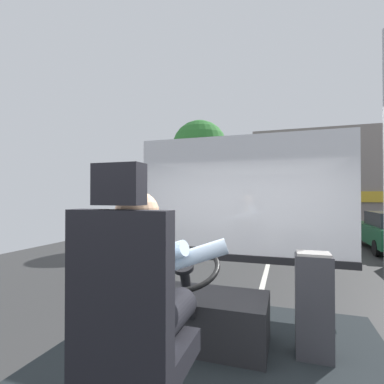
% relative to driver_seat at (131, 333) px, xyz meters
% --- Properties ---
extents(ground, '(18.00, 44.00, 0.06)m').
position_rel_driver_seat_xyz_m(ground, '(0.17, 9.37, -1.44)').
color(ground, '#333333').
extents(driver_seat, '(0.48, 0.48, 1.38)m').
position_rel_driver_seat_xyz_m(driver_seat, '(0.00, 0.00, 0.00)').
color(driver_seat, black).
rests_on(driver_seat, bus_floor).
extents(bus_driver, '(0.79, 0.56, 0.74)m').
position_rel_driver_seat_xyz_m(bus_driver, '(0.00, 0.12, 0.18)').
color(bus_driver, black).
rests_on(bus_driver, driver_seat).
extents(steering_console, '(1.10, 0.98, 0.85)m').
position_rel_driver_seat_xyz_m(steering_console, '(0.00, 1.16, -0.38)').
color(steering_console, black).
rests_on(steering_console, bus_floor).
extents(fare_box, '(0.27, 0.20, 0.80)m').
position_rel_driver_seat_xyz_m(fare_box, '(0.89, 1.22, -0.20)').
color(fare_box, '#333338').
rests_on(fare_box, bus_floor).
extents(windshield_panel, '(2.50, 0.08, 1.48)m').
position_rel_driver_seat_xyz_m(windshield_panel, '(0.17, 2.19, 0.44)').
color(windshield_panel, silver).
extents(street_tree, '(2.43, 2.43, 5.37)m').
position_rel_driver_seat_xyz_m(street_tree, '(-2.92, 11.01, 2.69)').
color(street_tree, '#4C3828').
rests_on(street_tree, ground).
extents(shop_building, '(11.04, 5.45, 6.05)m').
position_rel_driver_seat_xyz_m(shop_building, '(4.25, 19.71, 1.61)').
color(shop_building, gray).
rests_on(shop_building, ground).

